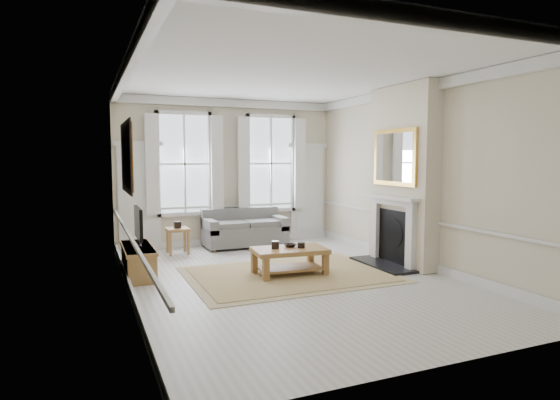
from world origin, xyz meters
name	(u,v)px	position (x,y,z in m)	size (l,w,h in m)	color
floor	(290,279)	(0.00, 0.00, 0.00)	(7.20, 7.20, 0.00)	#B7B5AD
ceiling	(291,74)	(0.00, 0.00, 3.40)	(7.20, 7.20, 0.00)	white
back_wall	(229,172)	(0.00, 3.60, 1.70)	(5.20, 5.20, 0.00)	beige
left_wall	(126,182)	(-2.60, 0.00, 1.70)	(7.20, 7.20, 0.00)	beige
right_wall	(417,176)	(2.60, 0.00, 1.70)	(7.20, 7.20, 0.00)	beige
window_left	(184,164)	(-1.05, 3.55, 1.90)	(1.26, 0.20, 2.20)	#B2BCC6
window_right	(271,163)	(1.05, 3.55, 1.90)	(1.26, 0.20, 2.20)	#B2BCC6
door_left	(140,198)	(-2.05, 3.56, 1.15)	(0.90, 0.08, 2.30)	silver
door_right	(307,193)	(2.05, 3.56, 1.15)	(0.90, 0.08, 2.30)	silver
painting	(126,157)	(-2.56, 0.30, 2.05)	(0.05, 1.66, 1.06)	#AB6B1D
chimney_breast	(403,176)	(2.43, 0.20, 1.70)	(0.35, 1.70, 3.38)	beige
hearth	(382,265)	(2.00, 0.20, 0.03)	(0.55, 1.50, 0.05)	black
fireplace	(392,227)	(2.20, 0.20, 0.73)	(0.21, 1.45, 1.33)	silver
mirror	(394,157)	(2.21, 0.20, 2.05)	(0.06, 1.26, 1.06)	gold
sofa	(244,231)	(0.21, 3.11, 0.36)	(1.85, 0.90, 0.86)	#5D5D5B
side_table	(178,233)	(-1.37, 2.82, 0.45)	(0.46, 0.46, 0.55)	brown
rug	(290,274)	(0.10, 0.26, 0.01)	(3.50, 2.60, 0.02)	#9E7E51
coffee_table	(290,253)	(0.10, 0.26, 0.39)	(1.32, 0.84, 0.47)	brown
ceramic_pot_a	(275,245)	(-0.15, 0.31, 0.54)	(0.13, 0.13, 0.13)	black
ceramic_pot_b	(301,245)	(0.30, 0.21, 0.52)	(0.13, 0.13, 0.09)	black
bowl	(290,245)	(0.15, 0.36, 0.50)	(0.22, 0.22, 0.05)	black
tv_stand	(138,261)	(-2.34, 1.25, 0.26)	(0.46, 1.44, 0.51)	brown
tv	(138,224)	(-2.32, 1.25, 0.91)	(0.08, 0.90, 0.68)	black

